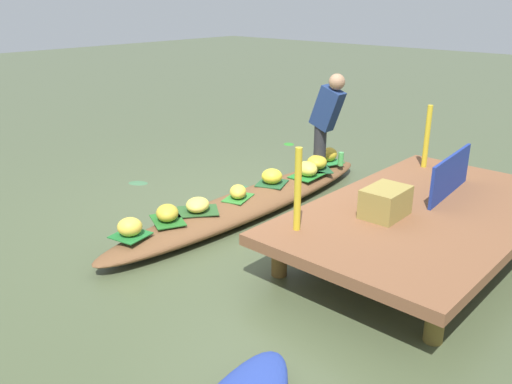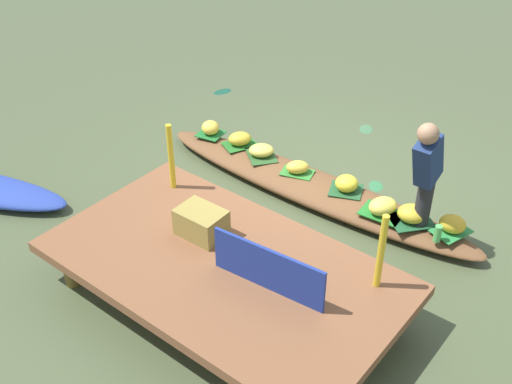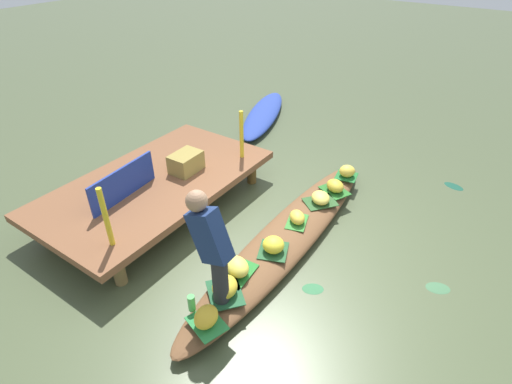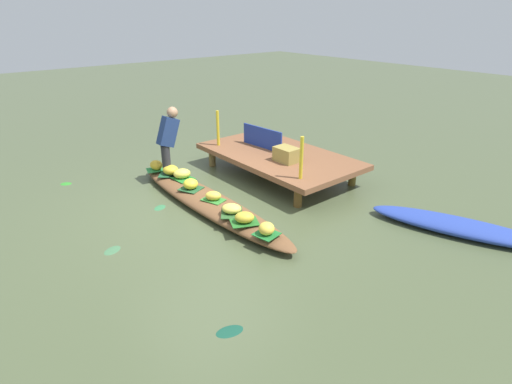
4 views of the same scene
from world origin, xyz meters
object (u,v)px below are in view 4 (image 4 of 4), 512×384
(banana_bunch_6, at_px, (213,196))
(banana_bunch_7, at_px, (244,217))
(moored_boat, at_px, (459,227))
(banana_bunch_2, at_px, (182,174))
(vendor_boat, at_px, (208,202))
(produce_crate, at_px, (286,154))
(banana_bunch_3, at_px, (267,228))
(vendor_person, at_px, (168,137))
(banana_bunch_1, at_px, (156,165))
(banana_bunch_0, at_px, (171,170))
(banana_bunch_5, at_px, (191,184))
(banana_bunch_4, at_px, (232,209))
(water_bottle, at_px, (168,164))
(market_banner, at_px, (262,138))

(banana_bunch_6, bearing_deg, banana_bunch_7, -5.27)
(moored_boat, bearing_deg, banana_bunch_2, -170.37)
(vendor_boat, xyz_separation_m, produce_crate, (0.07, 1.72, 0.48))
(banana_bunch_6, height_order, produce_crate, produce_crate)
(banana_bunch_3, bearing_deg, vendor_person, 177.25)
(vendor_boat, xyz_separation_m, banana_bunch_1, (-1.65, -0.08, 0.20))
(moored_boat, xyz_separation_m, banana_bunch_0, (-4.33, -2.40, 0.21))
(banana_bunch_3, bearing_deg, banana_bunch_7, -177.11)
(banana_bunch_5, height_order, vendor_person, vendor_person)
(banana_bunch_4, distance_m, vendor_person, 2.19)
(banana_bunch_0, xyz_separation_m, vendor_person, (-0.09, 0.06, 0.61))
(banana_bunch_4, bearing_deg, vendor_person, 176.65)
(banana_bunch_1, height_order, banana_bunch_6, banana_bunch_1)
(banana_bunch_1, height_order, produce_crate, produce_crate)
(vendor_boat, height_order, produce_crate, produce_crate)
(banana_bunch_4, bearing_deg, banana_bunch_5, 179.90)
(water_bottle, bearing_deg, banana_bunch_7, -5.15)
(banana_bunch_4, relative_size, banana_bunch_6, 1.15)
(banana_bunch_6, relative_size, vendor_person, 0.21)
(moored_boat, relative_size, banana_bunch_1, 9.60)
(banana_bunch_3, xyz_separation_m, banana_bunch_7, (-0.46, -0.02, -0.01))
(banana_bunch_2, bearing_deg, banana_bunch_6, -4.56)
(banana_bunch_6, xyz_separation_m, banana_bunch_7, (0.93, -0.09, 0.01))
(vendor_person, bearing_deg, banana_bunch_0, -32.79)
(banana_bunch_5, bearing_deg, banana_bunch_3, -0.57)
(banana_bunch_1, bearing_deg, banana_bunch_0, 12.85)
(moored_boat, height_order, vendor_person, vendor_person)
(banana_bunch_3, xyz_separation_m, water_bottle, (-3.18, 0.22, -0.00))
(banana_bunch_3, bearing_deg, moored_boat, 58.95)
(banana_bunch_4, relative_size, market_banner, 0.28)
(banana_bunch_3, xyz_separation_m, banana_bunch_5, (-2.02, 0.02, 0.00))
(moored_boat, bearing_deg, water_bottle, -174.58)
(banana_bunch_5, distance_m, water_bottle, 1.18)
(banana_bunch_7, distance_m, produce_crate, 2.12)
(banana_bunch_7, relative_size, vendor_person, 0.23)
(banana_bunch_7, height_order, produce_crate, produce_crate)
(banana_bunch_0, xyz_separation_m, produce_crate, (1.32, 1.71, 0.28))
(banana_bunch_3, distance_m, produce_crate, 2.37)
(banana_bunch_7, bearing_deg, moored_boat, 52.01)
(vendor_boat, distance_m, banana_bunch_0, 1.27)
(banana_bunch_0, xyz_separation_m, banana_bunch_1, (-0.40, -0.09, 0.00))
(moored_boat, height_order, banana_bunch_1, banana_bunch_1)
(banana_bunch_0, distance_m, banana_bunch_2, 0.31)
(banana_bunch_1, height_order, banana_bunch_7, banana_bunch_1)
(moored_boat, distance_m, banana_bunch_0, 4.96)
(vendor_boat, distance_m, banana_bunch_5, 0.48)
(banana_bunch_0, height_order, banana_bunch_4, banana_bunch_0)
(banana_bunch_2, relative_size, water_bottle, 1.73)
(banana_bunch_0, height_order, banana_bunch_2, banana_bunch_0)
(banana_bunch_3, bearing_deg, banana_bunch_0, 178.31)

